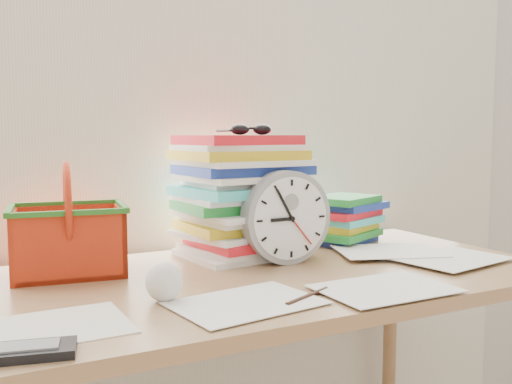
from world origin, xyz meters
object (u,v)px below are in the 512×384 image
clock (286,217)px  basket (68,220)px  desk (261,304)px  book_stack (347,219)px  calculator (25,352)px  paper_stack (242,196)px

clock → basket: basket is taller
desk → book_stack: bearing=28.2°
desk → calculator: 0.62m
desk → calculator: (-0.54, -0.29, 0.08)m
desk → clock: 0.23m
book_stack → calculator: 1.07m
basket → calculator: 0.52m
paper_stack → clock: 0.16m
desk → calculator: size_ratio=9.86×
desk → paper_stack: 0.31m
book_stack → calculator: book_stack is taller
basket → calculator: basket is taller
desk → basket: basket is taller
paper_stack → clock: size_ratio=1.44×
basket → calculator: size_ratio=1.79×
paper_stack → clock: (0.05, -0.14, -0.04)m
book_stack → basket: basket is taller
clock → basket: (-0.50, 0.13, 0.01)m
calculator → book_stack: bearing=41.0°
book_stack → clock: bearing=-152.7°
book_stack → calculator: size_ratio=1.70×
paper_stack → book_stack: (0.35, 0.01, -0.09)m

